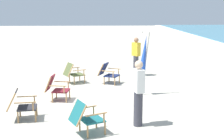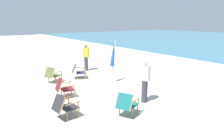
# 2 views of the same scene
# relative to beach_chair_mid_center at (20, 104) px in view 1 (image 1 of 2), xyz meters

# --- Properties ---
(ground_plane) EXTENTS (80.00, 80.00, 0.00)m
(ground_plane) POSITION_rel_beach_chair_mid_center_xyz_m (-2.01, 1.65, -0.42)
(ground_plane) COLOR #B7AF9E
(beach_chair_mid_center) EXTENTS (0.66, 0.81, 0.79)m
(beach_chair_mid_center) POSITION_rel_beach_chair_mid_center_xyz_m (0.00, 0.00, 0.00)
(beach_chair_mid_center) COLOR #28282D
(beach_chair_mid_center) RESTS_ON ground
(beach_chair_front_left) EXTENTS (0.66, 0.77, 0.81)m
(beach_chair_front_left) POSITION_rel_beach_chair_mid_center_xyz_m (-1.68, 0.69, 0.00)
(beach_chair_front_left) COLOR maroon
(beach_chair_front_left) RESTS_ON ground
(beach_chair_front_right) EXTENTS (0.85, 0.92, 0.79)m
(beach_chair_front_right) POSITION_rel_beach_chair_mid_center_xyz_m (-3.93, 1.05, 0.00)
(beach_chair_front_right) COLOR #515B33
(beach_chair_front_right) RESTS_ON ground
(beach_chair_far_center) EXTENTS (0.83, 0.91, 0.79)m
(beach_chair_far_center) POSITION_rel_beach_chair_mid_center_xyz_m (-3.82, 2.38, 0.00)
(beach_chair_far_center) COLOR #19234C
(beach_chair_far_center) RESTS_ON ground
(beach_chair_back_right) EXTENTS (0.84, 0.92, 0.79)m
(beach_chair_back_right) POSITION_rel_beach_chair_mid_center_xyz_m (1.02, 1.70, -0.00)
(beach_chair_back_right) COLOR #196066
(beach_chair_back_right) RESTS_ON ground
(umbrella_furled_blue) EXTENTS (0.22, 0.34, 2.12)m
(umbrella_furled_blue) POSITION_rel_beach_chair_mid_center_xyz_m (-2.20, 3.52, 0.96)
(umbrella_furled_blue) COLOR #B7B2A8
(umbrella_furled_blue) RESTS_ON ground
(person_near_chairs) EXTENTS (0.38, 0.28, 1.63)m
(person_near_chairs) POSITION_rel_beach_chair_mid_center_xyz_m (0.55, 2.97, 0.41)
(person_near_chairs) COLOR #383842
(person_near_chairs) RESTS_ON ground
(person_by_waterline) EXTENTS (0.39, 0.37, 1.63)m
(person_by_waterline) POSITION_rel_beach_chair_mid_center_xyz_m (-5.14, 3.62, 0.41)
(person_by_waterline) COLOR #383842
(person_by_waterline) RESTS_ON ground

